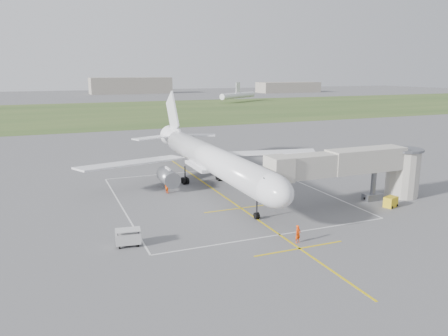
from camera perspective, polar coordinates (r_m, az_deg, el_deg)
name	(u,v)px	position (r m, az deg, el deg)	size (l,w,h in m)	color
ground	(213,189)	(64.82, -1.45, -2.75)	(700.00, 700.00, 0.00)	#565658
grass_strip	(102,112)	(190.51, -15.64, 7.00)	(700.00, 120.00, 0.02)	#344E22
apron_markings	(228,199)	(59.63, 0.55, -4.11)	(28.20, 60.00, 0.01)	gold
airliner	(211,159)	(64.49, -1.71, 1.18)	(38.93, 46.75, 13.52)	white
jet_bridge	(361,167)	(60.09, 17.46, 0.09)	(23.40, 5.00, 7.20)	#A7A397
gpu_unit	(391,202)	(60.18, 20.94, -4.16)	(2.08, 1.73, 1.34)	gold
baggage_cart	(128,237)	(45.15, -12.41, -8.85)	(2.63, 1.78, 1.72)	silver
ramp_worker_nose	(298,234)	(45.48, 9.64, -8.49)	(0.68, 0.45, 1.86)	#FF4208
ramp_worker_wing	(167,187)	(63.02, -7.43, -2.50)	(0.82, 0.64, 1.69)	#FF4F08
distant_hangars	(52,88)	(323.90, -21.54, 9.64)	(345.00, 49.00, 12.00)	gray
distant_aircraft	(104,98)	(227.26, -15.40, 8.76)	(172.99, 23.09, 8.85)	white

